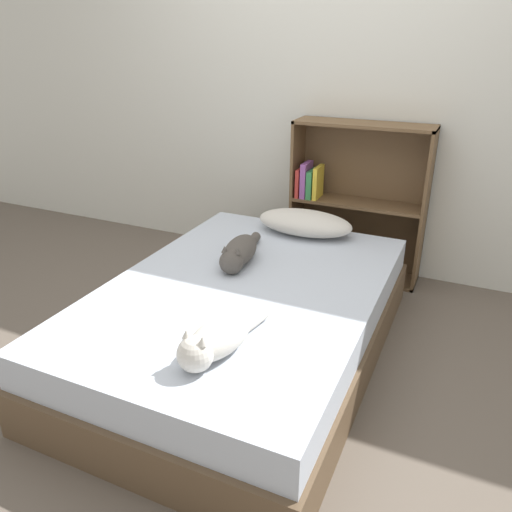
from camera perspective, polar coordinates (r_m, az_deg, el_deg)
The scene contains 7 objects.
ground_plane at distance 2.71m, azimuth -1.31°, elevation -10.97°, with size 8.00×8.00×0.00m, color brown.
wall_back at distance 3.50m, azimuth 8.77°, elevation 18.81°, with size 8.00×0.06×2.50m.
bed at distance 2.60m, azimuth -1.35°, elevation -7.36°, with size 1.32×1.95×0.40m.
pillow at distance 3.13m, azimuth 5.60°, elevation 3.81°, with size 0.60×0.30×0.15m.
cat_light at distance 1.96m, azimuth -4.64°, elevation -9.52°, with size 0.23×0.51×0.16m.
cat_dark at distance 2.71m, azimuth -1.96°, elevation 0.43°, with size 0.21×0.53×0.15m.
bookshelf at distance 3.46m, azimuth 11.25°, elevation 6.44°, with size 0.88×0.26×1.05m.
Camera 1 is at (0.98, -1.99, 1.55)m, focal length 35.00 mm.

